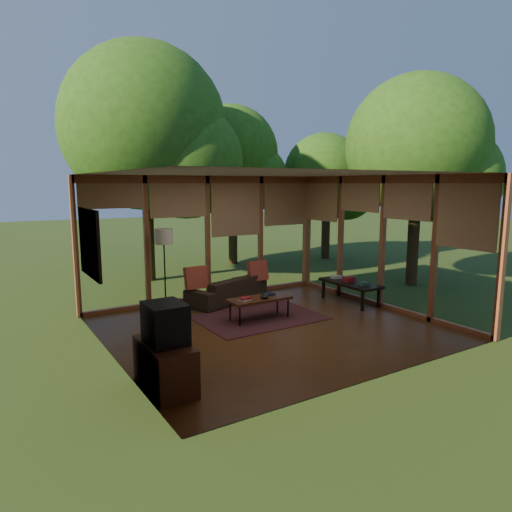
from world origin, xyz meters
TOP-DOWN VIEW (x-y plane):
  - floor at (0.00, 0.00)m, footprint 5.50×5.50m
  - ceiling at (0.00, 0.00)m, footprint 5.50×5.50m
  - wall_left at (-2.75, 0.00)m, footprint 0.04×5.00m
  - wall_front at (0.00, -2.50)m, footprint 5.50×0.04m
  - window_wall_back at (0.00, 2.50)m, footprint 5.50×0.12m
  - window_wall_right at (2.75, 0.00)m, footprint 0.12×5.00m
  - exterior_lawn at (8.00, 8.00)m, footprint 40.00×40.00m
  - tree_nw at (-0.46, 5.13)m, footprint 4.18×4.18m
  - tree_ne at (2.66, 6.25)m, footprint 2.95×2.95m
  - tree_se at (4.94, 1.06)m, footprint 3.40×3.40m
  - tree_far at (5.69, 5.37)m, footprint 2.66×2.66m
  - rug at (0.16, 0.63)m, footprint 2.30×1.63m
  - sofa at (0.20, 2.00)m, footprint 2.01×1.29m
  - pillow_left at (-0.55, 1.95)m, footprint 0.47×0.25m
  - pillow_right at (0.95, 1.95)m, footprint 0.45×0.24m
  - ct_book_lower at (-0.26, 0.46)m, footprint 0.24×0.21m
  - ct_book_upper at (-0.26, 0.46)m, footprint 0.21×0.17m
  - ct_book_side at (0.34, 0.59)m, footprint 0.23×0.18m
  - ct_bowl at (0.14, 0.41)m, footprint 0.16×0.16m
  - media_cabinet at (-2.47, -1.33)m, footprint 0.50×1.00m
  - television at (-2.45, -1.33)m, footprint 0.45×0.55m
  - console_book_a at (2.40, 0.13)m, footprint 0.22×0.18m
  - console_book_b at (2.40, 0.58)m, footprint 0.23×0.17m
  - console_book_c at (2.40, 0.98)m, footprint 0.24×0.20m
  - floor_lamp at (-1.16, 2.10)m, footprint 0.36×0.36m
  - coffee_table at (0.09, 0.51)m, footprint 1.20×0.50m
  - side_console at (2.40, 0.53)m, footprint 0.60×1.40m
  - wall_painting at (-2.71, 1.40)m, footprint 0.06×1.35m

SIDE VIEW (x-z plane):
  - exterior_lawn at x=8.00m, z-range -0.01..-0.01m
  - floor at x=0.00m, z-range 0.00..0.00m
  - rug at x=0.16m, z-range 0.00..0.01m
  - sofa at x=0.20m, z-range 0.00..0.55m
  - media_cabinet at x=-2.47m, z-range 0.00..0.60m
  - coffee_table at x=0.09m, z-range 0.18..0.60m
  - side_console at x=2.40m, z-range 0.18..0.64m
  - ct_book_lower at x=-0.26m, z-range 0.42..0.46m
  - ct_book_side at x=0.34m, z-range 0.42..0.46m
  - ct_bowl at x=0.14m, z-range 0.42..0.50m
  - ct_book_upper at x=-0.26m, z-range 0.45..0.49m
  - console_book_c at x=2.40m, z-range 0.45..0.51m
  - console_book_a at x=2.40m, z-range 0.45..0.53m
  - console_book_b at x=2.40m, z-range 0.45..0.55m
  - pillow_right at x=0.95m, z-range 0.37..0.84m
  - pillow_left at x=-0.55m, z-range 0.37..0.86m
  - television at x=-2.45m, z-range 0.60..1.10m
  - wall_left at x=-2.75m, z-range 0.00..2.70m
  - wall_front at x=0.00m, z-range 0.00..2.70m
  - window_wall_back at x=0.00m, z-range 0.00..2.70m
  - window_wall_right at x=2.75m, z-range 0.00..2.70m
  - floor_lamp at x=-1.16m, z-range 0.58..2.23m
  - wall_painting at x=-2.71m, z-range 0.98..2.12m
  - ceiling at x=0.00m, z-range 2.70..2.70m
  - tree_far at x=5.69m, z-range 0.75..4.93m
  - tree_se at x=4.94m, z-range 0.86..6.00m
  - tree_ne at x=2.66m, z-range 0.98..5.92m
  - tree_nw at x=-0.46m, z-range 0.92..6.95m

